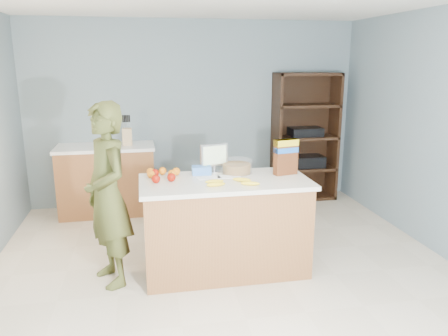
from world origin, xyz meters
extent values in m
cube|color=beige|center=(0.00, 0.00, 0.00)|extent=(4.50, 5.00, 0.02)
cube|color=slate|center=(0.00, 2.50, 1.25)|extent=(4.50, 0.02, 2.50)
cube|color=slate|center=(0.00, -2.50, 1.25)|extent=(4.50, 0.02, 2.50)
cube|color=brown|center=(0.00, 0.30, 0.43)|extent=(1.50, 0.70, 0.86)
cube|color=silver|center=(0.00, 0.30, 0.88)|extent=(1.56, 0.76, 0.04)
cube|color=black|center=(0.00, 0.30, 0.05)|extent=(1.46, 0.66, 0.10)
cube|color=brown|center=(-1.20, 2.20, 0.43)|extent=(1.20, 0.60, 0.86)
cube|color=white|center=(-1.20, 2.20, 0.88)|extent=(1.24, 0.62, 0.04)
cube|color=black|center=(1.55, 2.48, 0.90)|extent=(0.90, 0.04, 1.80)
cube|color=black|center=(1.12, 2.30, 0.90)|extent=(0.04, 0.40, 1.80)
cube|color=black|center=(1.98, 2.30, 0.90)|extent=(0.04, 0.40, 1.80)
cube|color=black|center=(1.55, 2.30, 0.02)|extent=(0.90, 0.40, 0.04)
cube|color=black|center=(1.55, 2.30, 0.45)|extent=(0.90, 0.40, 0.04)
cube|color=black|center=(1.55, 2.30, 0.90)|extent=(0.90, 0.40, 0.04)
cube|color=black|center=(1.55, 2.30, 1.35)|extent=(0.90, 0.40, 0.04)
cube|color=black|center=(1.55, 2.30, 1.78)|extent=(0.90, 0.40, 0.04)
cube|color=black|center=(1.55, 2.30, 0.55)|extent=(0.55, 0.32, 0.16)
cube|color=black|center=(1.55, 2.30, 0.98)|extent=(0.45, 0.30, 0.12)
imported|color=#42461D|center=(-1.05, 0.28, 0.82)|extent=(0.60, 0.71, 1.64)
cube|color=tan|center=(-0.92, 2.18, 1.01)|extent=(0.12, 0.10, 0.22)
cylinder|color=black|center=(-0.96, 2.18, 1.17)|extent=(0.02, 0.02, 0.09)
cylinder|color=black|center=(-0.94, 2.18, 1.17)|extent=(0.02, 0.02, 0.09)
cylinder|color=black|center=(-0.92, 2.18, 1.17)|extent=(0.02, 0.02, 0.09)
cylinder|color=black|center=(-0.90, 2.18, 1.17)|extent=(0.02, 0.02, 0.09)
cylinder|color=black|center=(-0.88, 2.18, 1.17)|extent=(0.02, 0.02, 0.09)
cube|color=white|center=(-0.13, 0.40, 0.90)|extent=(0.23, 0.14, 0.00)
cube|color=white|center=(0.06, 0.39, 0.90)|extent=(0.24, 0.15, 0.00)
ellipsoid|color=yellow|center=(-0.12, 0.20, 0.92)|extent=(0.17, 0.05, 0.04)
ellipsoid|color=yellow|center=(-0.12, 0.10, 0.92)|extent=(0.18, 0.06, 0.04)
ellipsoid|color=yellow|center=(0.14, 0.21, 0.92)|extent=(0.17, 0.11, 0.04)
ellipsoid|color=yellow|center=(0.18, 0.08, 0.92)|extent=(0.18, 0.09, 0.04)
sphere|color=#901105|center=(-0.63, 0.51, 0.94)|extent=(0.08, 0.08, 0.08)
sphere|color=#901105|center=(-0.49, 0.34, 0.94)|extent=(0.08, 0.08, 0.08)
sphere|color=#901105|center=(-0.63, 0.31, 0.94)|extent=(0.08, 0.08, 0.08)
sphere|color=orange|center=(-0.67, 0.49, 0.94)|extent=(0.07, 0.07, 0.07)
sphere|color=orange|center=(-0.55, 0.59, 0.94)|extent=(0.07, 0.07, 0.07)
sphere|color=orange|center=(-0.47, 0.47, 0.94)|extent=(0.07, 0.07, 0.07)
sphere|color=orange|center=(-0.43, 0.55, 0.94)|extent=(0.07, 0.07, 0.07)
sphere|color=orange|center=(-0.67, 0.58, 0.94)|extent=(0.07, 0.07, 0.07)
cube|color=blue|center=(-0.18, 0.54, 0.94)|extent=(0.19, 0.13, 0.08)
cylinder|color=#267219|center=(0.16, 0.53, 0.95)|extent=(0.27, 0.27, 0.09)
cylinder|color=white|center=(0.16, 0.53, 0.97)|extent=(0.30, 0.30, 0.13)
cylinder|color=silver|center=(-0.05, 0.61, 0.91)|extent=(0.12, 0.12, 0.01)
cylinder|color=silver|center=(-0.05, 0.61, 0.94)|extent=(0.02, 0.02, 0.05)
cube|color=silver|center=(-0.05, 0.61, 1.07)|extent=(0.28, 0.10, 0.22)
cube|color=yellow|center=(-0.04, 0.59, 1.07)|extent=(0.23, 0.06, 0.18)
cube|color=#592B14|center=(0.61, 0.38, 1.07)|extent=(0.24, 0.13, 0.34)
cube|color=yellow|center=(0.61, 0.38, 1.21)|extent=(0.24, 0.13, 0.06)
cube|color=blue|center=(0.61, 0.38, 1.14)|extent=(0.24, 0.13, 0.05)
camera|label=1|loc=(-0.74, -3.49, 1.98)|focal=35.00mm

